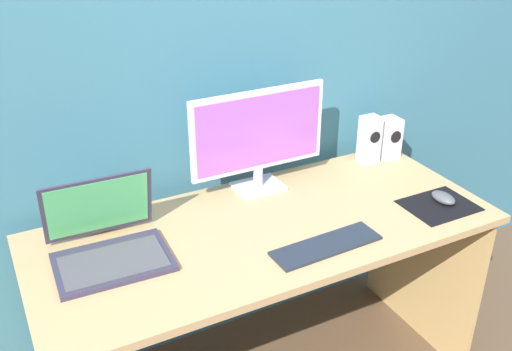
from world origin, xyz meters
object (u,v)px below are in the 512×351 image
Objects in this scene: monitor at (258,136)px; mouse at (443,198)px; laptop at (108,243)px; speaker_near_monitor at (369,139)px; keyboard_external at (326,245)px; fishbowl at (102,206)px; speaker_right at (389,138)px.

monitor is 0.71m from mouse.
laptop reaches higher than mouse.
speaker_near_monitor is at bearing 91.85° from mouse.
laptop is 0.96× the size of keyboard_external.
mouse is at bearing -36.82° from monitor.
monitor is at bearing -0.58° from fishbowl.
fishbowl is at bearing 179.57° from speaker_near_monitor.
laptop is 3.58× the size of mouse.
keyboard_external is at bearing -23.02° from laptop.
monitor is 0.50m from keyboard_external.
laptop is at bearing -171.70° from speaker_right.
speaker_near_monitor is 0.53× the size of keyboard_external.
monitor is at bearing 16.37° from laptop.
keyboard_external is (0.63, -0.27, -0.04)m from laptop.
speaker_right is at bearing -0.40° from fishbowl.
fishbowl is 0.42× the size of keyboard_external.
monitor is 5.31× the size of mouse.
speaker_near_monitor is 1.10m from fishbowl.
laptop is (-0.62, -0.18, -0.17)m from monitor.
monitor is 2.68× the size of speaker_near_monitor.
fishbowl is 1.21m from mouse.
fishbowl reaches higher than keyboard_external.
fishbowl is at bearing 157.02° from mouse.
speaker_right is at bearing -0.22° from monitor.
speaker_right is 0.75m from keyboard_external.
laptop is 1.19m from mouse.
speaker_near_monitor reaches higher than fishbowl.
monitor is at bearing 140.26° from mouse.
fishbowl is at bearing 179.42° from monitor.
laptop is 0.69m from keyboard_external.
speaker_near_monitor is (0.51, -0.00, -0.12)m from monitor.
speaker_near_monitor is at bearing 179.96° from speaker_right.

